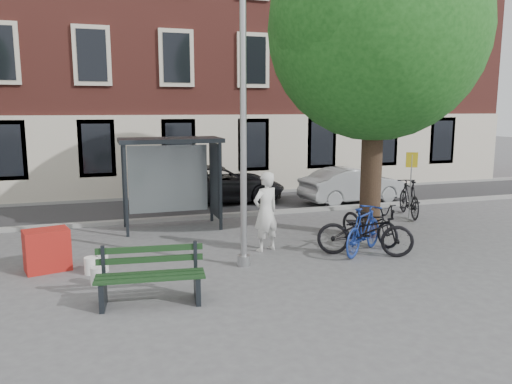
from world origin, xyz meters
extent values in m
plane|color=#4C4C4F|center=(0.00, 0.00, 0.00)|extent=(90.00, 90.00, 0.00)
cube|color=#28282B|center=(0.00, 7.00, 0.01)|extent=(40.00, 4.00, 0.01)
cube|color=gray|center=(0.00, 5.00, 0.06)|extent=(40.00, 0.25, 0.12)
cube|color=gray|center=(0.00, 9.00, 0.06)|extent=(40.00, 0.25, 0.12)
cube|color=brown|center=(0.00, 13.00, 7.00)|extent=(30.00, 8.00, 14.00)
cylinder|color=#9EA0A3|center=(0.00, 0.00, 3.00)|extent=(0.14, 0.14, 6.00)
cylinder|color=#9EA0A3|center=(0.00, 0.00, 0.12)|extent=(0.28, 0.28, 0.24)
cylinder|color=black|center=(4.00, 1.50, 1.70)|extent=(0.56, 0.56, 3.40)
sphere|color=#174916|center=(4.00, 1.50, 5.40)|extent=(5.60, 5.60, 5.60)
sphere|color=#174916|center=(4.90, 1.90, 5.90)|extent=(3.92, 3.92, 3.92)
sphere|color=#174916|center=(3.20, 1.20, 5.70)|extent=(4.20, 4.20, 4.20)
sphere|color=#174916|center=(4.20, 0.60, 6.00)|extent=(3.64, 3.64, 3.64)
cube|color=#1E2328|center=(-2.30, 3.40, 1.25)|extent=(0.08, 0.08, 2.50)
cube|color=#1E2328|center=(0.30, 3.40, 1.25)|extent=(0.08, 0.08, 2.50)
cube|color=#1E2328|center=(-2.30, 4.60, 1.25)|extent=(0.08, 0.08, 2.50)
cube|color=#1E2328|center=(0.30, 4.60, 1.25)|extent=(0.08, 0.08, 2.50)
cube|color=#1E2328|center=(-1.00, 4.00, 2.56)|extent=(2.85, 1.45, 0.12)
cube|color=#8C999E|center=(-1.00, 4.60, 1.38)|extent=(2.34, 0.04, 2.00)
cube|color=#1E2328|center=(0.30, 4.00, 1.38)|extent=(0.12, 1.14, 2.12)
cube|color=#D84C19|center=(0.37, 4.00, 1.38)|extent=(0.02, 0.90, 1.62)
imported|color=silver|center=(0.85, 1.00, 0.97)|extent=(0.83, 0.68, 1.95)
cube|color=#1E2328|center=(-3.00, -1.51, 0.25)|extent=(0.15, 0.61, 0.49)
cube|color=#1E2328|center=(-1.37, -1.69, 0.25)|extent=(0.15, 0.61, 0.49)
cube|color=#183619|center=(-2.21, -1.79, 0.51)|extent=(1.91, 0.34, 0.04)
cube|color=#183619|center=(-2.19, -1.60, 0.51)|extent=(1.91, 0.34, 0.04)
cube|color=#183619|center=(-2.16, -1.40, 0.51)|extent=(1.91, 0.34, 0.04)
cube|color=#183619|center=(-2.15, -1.30, 0.73)|extent=(1.91, 0.26, 0.11)
cube|color=#183619|center=(-2.15, -1.30, 0.93)|extent=(1.91, 0.26, 0.11)
imported|color=black|center=(2.95, -0.11, 0.59)|extent=(2.35, 1.72, 1.18)
imported|color=navy|center=(3.02, 0.09, 0.58)|extent=(1.86, 1.60, 1.16)
imported|color=black|center=(3.67, 0.93, 0.53)|extent=(1.16, 2.12, 1.06)
imported|color=black|center=(6.50, 3.32, 0.60)|extent=(1.15, 2.09, 1.21)
imported|color=black|center=(1.22, 7.61, 0.68)|extent=(5.02, 2.48, 1.37)
imported|color=#989B9F|center=(5.94, 6.04, 0.65)|extent=(4.08, 1.82, 1.30)
cube|color=#A31B15|center=(-4.11, 0.98, 0.45)|extent=(1.02, 0.81, 0.90)
cylinder|color=silver|center=(-3.00, 0.56, 0.18)|extent=(0.28, 0.28, 0.36)
cylinder|color=white|center=(-3.22, 0.45, 0.18)|extent=(0.36, 0.36, 0.36)
cylinder|color=silver|center=(-3.09, -0.27, 0.18)|extent=(0.32, 0.32, 0.36)
cylinder|color=#9EA0A3|center=(6.38, 3.11, 1.01)|extent=(0.04, 0.04, 2.03)
cube|color=gold|center=(6.38, 3.11, 1.86)|extent=(0.34, 0.17, 0.47)
camera|label=1|loc=(-2.95, -10.21, 3.45)|focal=35.00mm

